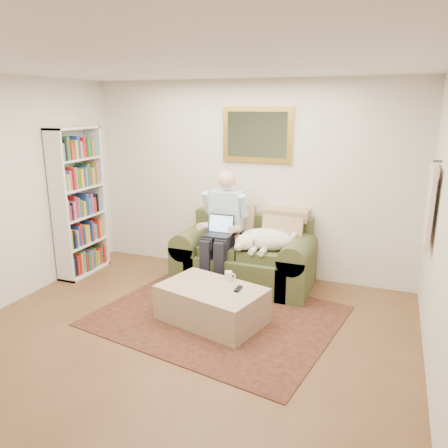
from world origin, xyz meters
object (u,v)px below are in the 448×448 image
Objects in this scene: sofa at (245,262)px; coffee_mug at (229,276)px; seated_man at (221,231)px; ottoman at (212,304)px; sleeping_dog at (267,239)px; bookshelf at (79,202)px; laptop at (219,230)px.

coffee_mug is at bearing -83.28° from sofa.
sofa is at bearing 31.45° from seated_man.
seated_man is 1.35× the size of ottoman.
sofa is 1.61× the size of ottoman.
ottoman is at bearing -106.88° from sleeping_dog.
sleeping_dog is 7.19× the size of coffee_mug.
coffee_mug is 0.05× the size of bookshelf.
sofa is 0.88m from coffee_mug.
seated_man is (-0.26, -0.16, 0.43)m from sofa.
coffee_mug is (-0.21, -0.77, -0.22)m from sleeping_dog.
laptop is 0.31× the size of ottoman.
laptop reaches higher than sleeping_dog.
laptop is 0.47× the size of sleeping_dog.
seated_man is 4.33× the size of laptop.
seated_man is 2.04× the size of sleeping_dog.
coffee_mug is (0.36, -0.70, -0.29)m from seated_man.
seated_man reaches higher than sleeping_dog.
bookshelf is (-1.97, -0.20, 0.23)m from laptop.
ottoman is (-0.31, -1.02, -0.47)m from sleeping_dog.
seated_man is at bearing -148.55° from sofa.
sleeping_dog reaches higher than ottoman.
sofa reaches higher than ottoman.
ottoman is 0.37m from coffee_mug.
ottoman is at bearing -89.84° from sofa.
seated_man is 14.68× the size of coffee_mug.
bookshelf reaches higher than ottoman.
laptop is at bearing -138.98° from sofa.
ottoman is 0.54× the size of bookshelf.
bookshelf is at bearing -169.20° from sofa.
seated_man is at bearing 117.46° from coffee_mug.
laptop is 1.08m from ottoman.
seated_man reaches higher than laptop.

